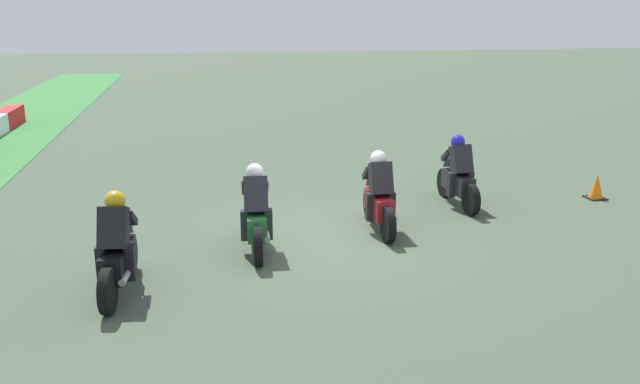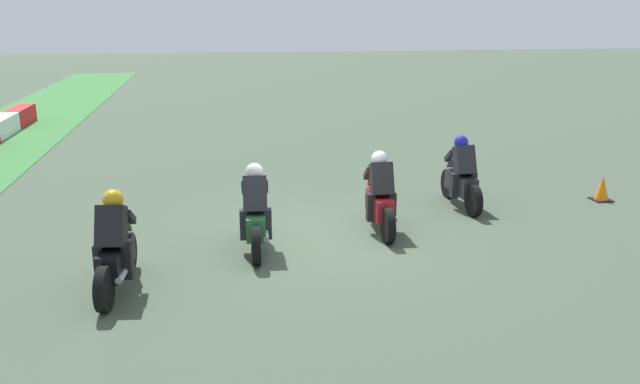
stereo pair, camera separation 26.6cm
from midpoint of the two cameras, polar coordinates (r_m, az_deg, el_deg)
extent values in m
plane|color=#404F3E|center=(11.80, 0.86, -4.10)|extent=(120.00, 120.00, 0.00)
cube|color=silver|center=(24.00, -26.12, 5.20)|extent=(2.32, 0.60, 0.64)
cube|color=red|center=(26.26, -24.75, 6.11)|extent=(2.32, 0.60, 0.64)
cylinder|color=black|center=(14.61, 11.84, 0.75)|extent=(0.64, 0.14, 0.64)
cylinder|color=black|center=(13.37, 13.99, -0.76)|extent=(0.64, 0.14, 0.64)
cube|color=black|center=(13.94, 12.91, 0.74)|extent=(1.10, 0.32, 0.40)
ellipsoid|color=black|center=(13.96, 12.83, 2.03)|extent=(0.48, 0.30, 0.24)
cube|color=red|center=(13.48, 13.73, 0.28)|extent=(0.06, 0.16, 0.08)
cylinder|color=#A5A5AD|center=(13.72, 14.05, -0.13)|extent=(0.42, 0.10, 0.10)
cube|color=#222228|center=(13.73, 13.20, 2.73)|extent=(0.49, 0.40, 0.66)
sphere|color=#1F20B8|center=(13.86, 12.94, 4.30)|extent=(0.30, 0.30, 0.30)
cube|color=slate|center=(14.31, 12.24, 2.56)|extent=(0.16, 0.26, 0.23)
cube|color=#222228|center=(13.76, 12.33, 0.58)|extent=(0.18, 0.14, 0.52)
cube|color=#222228|center=(13.91, 13.86, 0.65)|extent=(0.18, 0.14, 0.52)
cube|color=#222228|center=(14.00, 11.93, 3.14)|extent=(0.39, 0.10, 0.31)
cube|color=#222228|center=(14.14, 13.29, 3.17)|extent=(0.39, 0.10, 0.31)
cylinder|color=black|center=(12.84, 5.19, -1.02)|extent=(0.65, 0.17, 0.64)
cylinder|color=black|center=(11.54, 6.70, -2.97)|extent=(0.65, 0.17, 0.64)
cube|color=maroon|center=(12.13, 5.93, -1.13)|extent=(1.11, 0.37, 0.40)
ellipsoid|color=maroon|center=(12.15, 5.86, 0.36)|extent=(0.49, 0.32, 0.24)
cube|color=red|center=(11.65, 6.51, -1.75)|extent=(0.07, 0.16, 0.08)
cylinder|color=#A5A5AD|center=(11.89, 7.05, -2.18)|extent=(0.42, 0.12, 0.10)
cube|color=black|center=(11.90, 6.11, 1.13)|extent=(0.50, 0.42, 0.66)
sphere|color=silver|center=(12.03, 5.91, 2.96)|extent=(0.31, 0.31, 0.30)
cube|color=slate|center=(12.51, 5.45, 1.01)|extent=(0.17, 0.27, 0.23)
cube|color=black|center=(11.98, 5.13, -1.33)|extent=(0.19, 0.15, 0.52)
cube|color=black|center=(12.07, 6.99, -1.26)|extent=(0.19, 0.15, 0.52)
cube|color=black|center=(12.22, 4.88, 1.63)|extent=(0.39, 0.12, 0.31)
cube|color=black|center=(12.30, 6.52, 1.68)|extent=(0.39, 0.12, 0.31)
cylinder|color=black|center=(11.85, -5.07, -2.42)|extent=(0.65, 0.18, 0.64)
cylinder|color=black|center=(10.53, -4.94, -4.75)|extent=(0.65, 0.18, 0.64)
cube|color=#266834|center=(11.13, -5.03, -2.64)|extent=(1.12, 0.40, 0.40)
ellipsoid|color=#266834|center=(11.14, -5.08, -1.02)|extent=(0.50, 0.33, 0.24)
cube|color=red|center=(10.64, -4.98, -3.39)|extent=(0.07, 0.16, 0.08)
cylinder|color=#A5A5AD|center=(10.85, -4.13, -3.85)|extent=(0.43, 0.13, 0.10)
cube|color=#232329|center=(10.89, -5.08, -0.20)|extent=(0.51, 0.43, 0.66)
sphere|color=silver|center=(11.01, -5.15, 1.81)|extent=(0.32, 0.32, 0.30)
cube|color=#735D5E|center=(11.51, -5.12, -0.26)|extent=(0.17, 0.27, 0.23)
cube|color=#232329|center=(11.02, -6.06, -2.87)|extent=(0.19, 0.15, 0.52)
cube|color=#232329|center=(11.02, -3.98, -2.81)|extent=(0.19, 0.15, 0.52)
cube|color=#232329|center=(11.25, -6.04, 0.39)|extent=(0.39, 0.13, 0.31)
cube|color=#232329|center=(11.25, -4.20, 0.44)|extent=(0.39, 0.13, 0.31)
cylinder|color=black|center=(10.60, -15.94, -5.18)|extent=(0.65, 0.21, 0.64)
cylinder|color=black|center=(9.34, -17.78, -8.18)|extent=(0.65, 0.21, 0.64)
cube|color=black|center=(9.90, -16.88, -5.62)|extent=(1.13, 0.45, 0.40)
ellipsoid|color=black|center=(9.89, -16.88, -3.79)|extent=(0.51, 0.35, 0.24)
cube|color=red|center=(9.44, -17.60, -6.61)|extent=(0.08, 0.17, 0.08)
cylinder|color=#A5A5AD|center=(9.60, -16.36, -7.10)|extent=(0.43, 0.15, 0.10)
cube|color=black|center=(9.64, -17.26, -2.94)|extent=(0.53, 0.45, 0.66)
sphere|color=gold|center=(9.75, -17.11, -0.64)|extent=(0.33, 0.33, 0.30)
cube|color=gray|center=(10.25, -16.39, -2.85)|extent=(0.18, 0.28, 0.23)
cube|color=black|center=(9.84, -18.18, -5.86)|extent=(0.20, 0.16, 0.52)
cube|color=black|center=(9.75, -15.89, -5.88)|extent=(0.20, 0.16, 0.52)
cube|color=black|center=(10.03, -17.75, -2.16)|extent=(0.39, 0.14, 0.31)
cube|color=black|center=(9.94, -15.75, -2.14)|extent=(0.39, 0.14, 0.31)
cube|color=black|center=(15.50, 24.07, -0.62)|extent=(0.40, 0.40, 0.03)
cone|color=orange|center=(15.43, 24.17, 0.30)|extent=(0.32, 0.32, 0.54)
camera|label=1|loc=(0.13, -89.33, 0.18)|focal=36.15mm
camera|label=2|loc=(0.13, 90.67, -0.18)|focal=36.15mm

